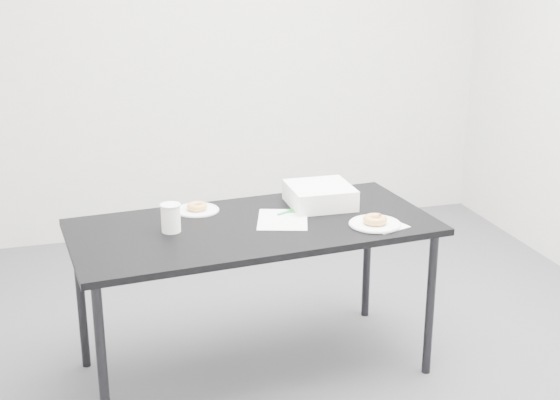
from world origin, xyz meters
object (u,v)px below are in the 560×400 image
object	(u,v)px
pen	(288,212)
coffee_cup	(171,218)
plate_far	(197,210)
scorecard	(283,220)
table	(253,236)
bakery_box	(320,195)
plate_near	(375,224)
donut_far	(197,206)
donut_near	(375,220)

from	to	relation	value
pen	coffee_cup	distance (m)	0.58
pen	plate_far	size ratio (longest dim) A/B	0.64
scorecard	pen	distance (m)	0.10
table	coffee_cup	bearing A→B (deg)	173.86
coffee_cup	bakery_box	size ratio (longest dim) A/B	0.43
table	plate_far	bearing A→B (deg)	125.18
bakery_box	table	bearing A→B (deg)	-154.63
scorecard	plate_near	world-z (taller)	plate_near
table	donut_far	world-z (taller)	donut_far
donut_far	bakery_box	xyz separation A→B (m)	(0.59, -0.08, 0.03)
bakery_box	pen	bearing A→B (deg)	-158.07
donut_near	donut_far	bearing A→B (deg)	150.21
pen	plate_far	xyz separation A→B (m)	(-0.41, 0.15, -0.00)
plate_far	donut_far	size ratio (longest dim) A/B	2.13
coffee_cup	bakery_box	bearing A→B (deg)	12.31
plate_near	donut_far	bearing A→B (deg)	150.21
plate_far	coffee_cup	size ratio (longest dim) A/B	1.63
plate_far	bakery_box	xyz separation A→B (m)	(0.59, -0.08, 0.05)
pen	plate_far	distance (m)	0.44
donut_far	coffee_cup	size ratio (longest dim) A/B	0.76
table	coffee_cup	xyz separation A→B (m)	(-0.37, 0.01, 0.12)
plate_far	coffee_cup	distance (m)	0.30
bakery_box	coffee_cup	bearing A→B (deg)	-166.79
coffee_cup	bakery_box	world-z (taller)	coffee_cup
table	plate_near	world-z (taller)	plate_near
bakery_box	donut_near	bearing A→B (deg)	-65.72
plate_near	plate_far	size ratio (longest dim) A/B	1.13
scorecard	coffee_cup	xyz separation A→B (m)	(-0.52, -0.01, 0.06)
table	donut_far	distance (m)	0.34
plate_far	coffee_cup	xyz separation A→B (m)	(-0.16, -0.24, 0.06)
scorecard	donut_near	distance (m)	0.43
plate_near	coffee_cup	distance (m)	0.92
scorecard	coffee_cup	distance (m)	0.52
table	coffee_cup	world-z (taller)	coffee_cup
scorecard	donut_near	xyz separation A→B (m)	(0.38, -0.19, 0.03)
pen	coffee_cup	size ratio (longest dim) A/B	1.04
scorecard	plate_near	size ratio (longest dim) A/B	1.22
scorecard	plate_near	distance (m)	0.42
donut_near	scorecard	bearing A→B (deg)	153.84
plate_far	donut_far	distance (m)	0.02
plate_near	donut_far	distance (m)	0.85
plate_near	donut_near	bearing A→B (deg)	0.00
plate_near	plate_far	world-z (taller)	plate_near
scorecard	donut_near	bearing A→B (deg)	-8.71
table	plate_far	world-z (taller)	plate_far
plate_near	bakery_box	size ratio (longest dim) A/B	0.79
donut_near	plate_far	world-z (taller)	donut_near
scorecard	donut_far	xyz separation A→B (m)	(-0.36, 0.23, 0.02)
table	scorecard	distance (m)	0.16
pen	plate_near	xyz separation A→B (m)	(0.33, -0.27, -0.00)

